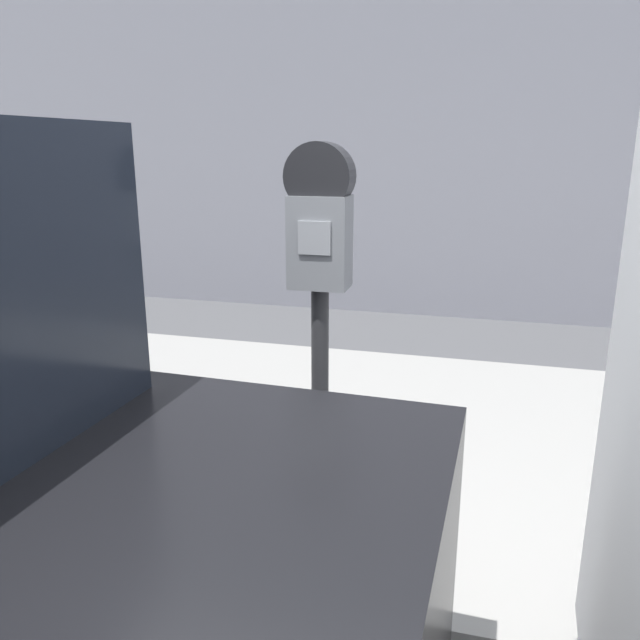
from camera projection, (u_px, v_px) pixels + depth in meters
sidewalk at (440, 449)px, 3.41m from camera, size 24.00×2.80×0.10m
building_facade at (481, 53)px, 5.69m from camera, size 24.00×0.30×4.94m
parking_meter at (320, 270)px, 2.12m from camera, size 0.22×0.14×1.56m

